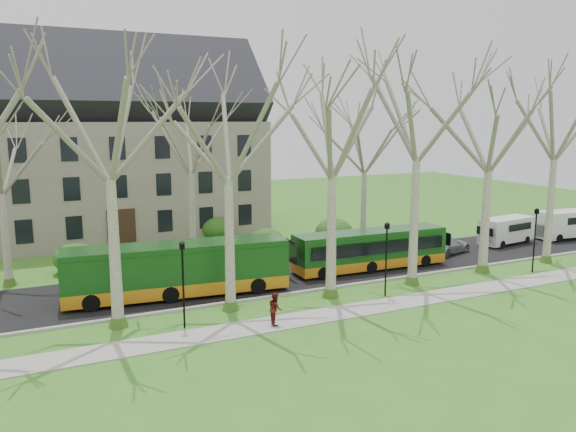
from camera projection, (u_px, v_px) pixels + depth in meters
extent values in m
plane|color=#377822|center=(285.00, 305.00, 31.31)|extent=(120.00, 120.00, 0.00)
cube|color=gray|center=(306.00, 318.00, 29.08)|extent=(70.00, 2.00, 0.06)
cube|color=black|center=(249.00, 279.00, 36.21)|extent=(80.00, 8.00, 0.06)
cube|color=#A5A39E|center=(274.00, 296.00, 32.64)|extent=(80.00, 0.25, 0.14)
cube|color=gray|center=(109.00, 179.00, 49.33)|extent=(26.00, 12.00, 10.00)
cylinder|color=black|center=(183.00, 289.00, 27.56)|extent=(0.10, 0.10, 4.00)
cube|color=black|center=(182.00, 246.00, 27.19)|extent=(0.22, 0.22, 0.30)
cylinder|color=black|center=(386.00, 263.00, 32.60)|extent=(0.10, 0.10, 4.00)
cube|color=black|center=(387.00, 226.00, 32.23)|extent=(0.22, 0.22, 0.30)
cylinder|color=black|center=(534.00, 243.00, 37.64)|extent=(0.10, 0.10, 4.00)
cube|color=black|center=(537.00, 212.00, 37.28)|extent=(0.22, 0.22, 0.30)
ellipsoid|color=#275418|center=(75.00, 258.00, 37.63)|extent=(2.60, 2.60, 2.00)
ellipsoid|color=#275418|center=(267.00, 240.00, 43.52)|extent=(2.60, 2.60, 2.00)
ellipsoid|color=#275418|center=(334.00, 233.00, 46.04)|extent=(2.60, 2.60, 2.00)
ellipsoid|color=#275418|center=(218.00, 228.00, 48.02)|extent=(2.60, 2.60, 2.00)
imported|color=#9F9FA3|center=(447.00, 245.00, 42.89)|extent=(4.90, 3.11, 1.32)
imported|color=#541413|center=(275.00, 308.00, 28.05)|extent=(0.77, 0.91, 1.65)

